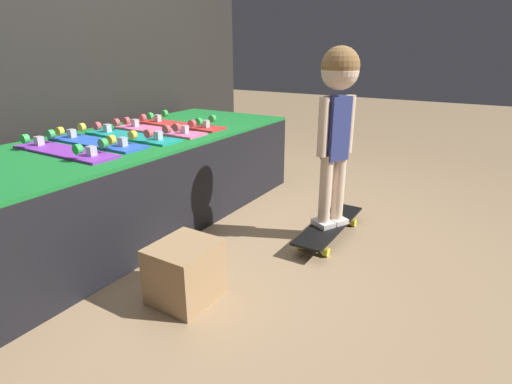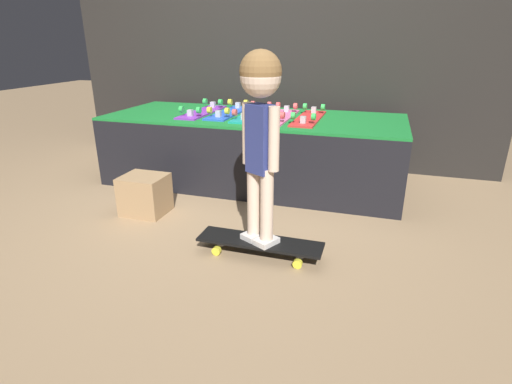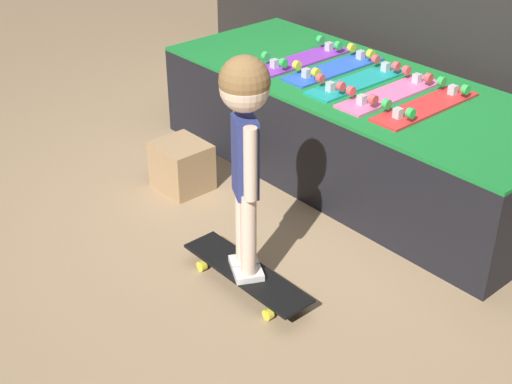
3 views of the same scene
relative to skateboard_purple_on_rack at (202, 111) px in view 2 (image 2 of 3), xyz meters
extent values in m
plane|color=#9E7F5B|center=(0.47, -0.65, -0.60)|extent=(16.00, 16.00, 0.00)
cube|color=black|center=(0.47, 0.68, 0.78)|extent=(4.21, 0.10, 2.76)
cube|color=black|center=(0.47, 0.00, -0.32)|extent=(2.47, 0.98, 0.56)
cube|color=#19752D|center=(0.47, 0.00, -0.03)|extent=(2.47, 0.98, 0.02)
cube|color=purple|center=(0.00, 0.00, -0.01)|extent=(0.18, 0.71, 0.01)
cube|color=#B7B7BC|center=(0.00, 0.23, 0.02)|extent=(0.04, 0.04, 0.05)
cylinder|color=green|center=(0.08, 0.23, 0.05)|extent=(0.03, 0.05, 0.05)
cylinder|color=green|center=(-0.08, 0.23, 0.05)|extent=(0.03, 0.05, 0.05)
cube|color=#B7B7BC|center=(0.00, -0.23, 0.02)|extent=(0.04, 0.04, 0.05)
cylinder|color=green|center=(0.08, -0.23, 0.05)|extent=(0.03, 0.05, 0.05)
cylinder|color=green|center=(-0.08, -0.23, 0.05)|extent=(0.03, 0.05, 0.05)
cube|color=blue|center=(0.23, 0.03, -0.01)|extent=(0.18, 0.71, 0.01)
cube|color=#B7B7BC|center=(0.23, 0.27, 0.02)|extent=(0.04, 0.04, 0.05)
cylinder|color=yellow|center=(0.31, 0.27, 0.05)|extent=(0.03, 0.05, 0.05)
cylinder|color=yellow|center=(0.16, 0.27, 0.05)|extent=(0.03, 0.05, 0.05)
cube|color=#B7B7BC|center=(0.23, -0.20, 0.02)|extent=(0.04, 0.04, 0.05)
cylinder|color=yellow|center=(0.31, -0.20, 0.05)|extent=(0.03, 0.05, 0.05)
cylinder|color=yellow|center=(0.16, -0.20, 0.05)|extent=(0.03, 0.05, 0.05)
cube|color=teal|center=(0.47, -0.01, -0.01)|extent=(0.18, 0.71, 0.01)
cube|color=#B7B7BC|center=(0.47, 0.22, 0.02)|extent=(0.04, 0.04, 0.05)
cylinder|color=#D84C4C|center=(0.55, 0.22, 0.05)|extent=(0.03, 0.05, 0.05)
cylinder|color=#D84C4C|center=(0.39, 0.22, 0.05)|extent=(0.03, 0.05, 0.05)
cube|color=#B7B7BC|center=(0.47, -0.25, 0.02)|extent=(0.04, 0.04, 0.05)
cylinder|color=#D84C4C|center=(0.55, -0.25, 0.05)|extent=(0.03, 0.05, 0.05)
cylinder|color=#D84C4C|center=(0.39, -0.25, 0.05)|extent=(0.03, 0.05, 0.05)
cube|color=pink|center=(0.70, -0.02, -0.01)|extent=(0.18, 0.71, 0.01)
cube|color=#B7B7BC|center=(0.70, 0.21, 0.02)|extent=(0.04, 0.04, 0.05)
cylinder|color=#D84C4C|center=(0.78, 0.21, 0.05)|extent=(0.03, 0.05, 0.05)
cylinder|color=#D84C4C|center=(0.63, 0.21, 0.05)|extent=(0.03, 0.05, 0.05)
cube|color=#B7B7BC|center=(0.70, -0.26, 0.02)|extent=(0.04, 0.04, 0.05)
cylinder|color=#D84C4C|center=(0.78, -0.26, 0.05)|extent=(0.03, 0.05, 0.05)
cylinder|color=#D84C4C|center=(0.63, -0.26, 0.05)|extent=(0.03, 0.05, 0.05)
cube|color=red|center=(0.94, -0.02, -0.01)|extent=(0.18, 0.71, 0.01)
cube|color=#B7B7BC|center=(0.94, 0.22, 0.02)|extent=(0.04, 0.04, 0.05)
cylinder|color=green|center=(1.02, 0.22, 0.05)|extent=(0.03, 0.05, 0.05)
cylinder|color=green|center=(0.86, 0.22, 0.05)|extent=(0.03, 0.05, 0.05)
cube|color=#B7B7BC|center=(0.94, -0.25, 0.02)|extent=(0.04, 0.04, 0.05)
cylinder|color=green|center=(1.02, -0.25, 0.05)|extent=(0.03, 0.05, 0.05)
cylinder|color=green|center=(0.86, -0.25, 0.05)|extent=(0.03, 0.05, 0.05)
cube|color=black|center=(0.90, -1.23, -0.51)|extent=(0.73, 0.19, 0.01)
cube|color=#B7B7BC|center=(1.14, -1.23, -0.55)|extent=(0.04, 0.04, 0.05)
cylinder|color=yellow|center=(1.14, -1.15, -0.57)|extent=(0.05, 0.03, 0.05)
cylinder|color=yellow|center=(1.14, -1.31, -0.57)|extent=(0.05, 0.03, 0.05)
cube|color=#B7B7BC|center=(0.66, -1.23, -0.55)|extent=(0.04, 0.04, 0.05)
cylinder|color=yellow|center=(0.66, -1.15, -0.57)|extent=(0.05, 0.03, 0.05)
cylinder|color=yellow|center=(0.66, -1.31, -0.57)|extent=(0.05, 0.03, 0.05)
cube|color=silver|center=(0.95, -1.25, -0.49)|extent=(0.14, 0.16, 0.03)
cylinder|color=beige|center=(0.95, -1.25, -0.27)|extent=(0.07, 0.07, 0.42)
cube|color=silver|center=(0.85, -1.21, -0.49)|extent=(0.14, 0.16, 0.03)
cylinder|color=beige|center=(0.85, -1.21, -0.27)|extent=(0.07, 0.07, 0.42)
cube|color=navy|center=(0.90, -1.23, 0.09)|extent=(0.16, 0.15, 0.36)
cylinder|color=beige|center=(0.99, -1.27, 0.11)|extent=(0.06, 0.06, 0.33)
cylinder|color=beige|center=(0.81, -1.18, 0.11)|extent=(0.06, 0.06, 0.33)
sphere|color=beige|center=(0.90, -1.23, 0.41)|extent=(0.21, 0.21, 0.21)
sphere|color=olive|center=(0.90, -1.23, 0.44)|extent=(0.21, 0.21, 0.21)
cube|color=#A37F56|center=(-0.07, -0.89, -0.46)|extent=(0.30, 0.27, 0.28)
camera|label=1|loc=(-1.28, -2.02, 0.53)|focal=28.00mm
camera|label=2|loc=(1.49, -3.20, 0.58)|focal=28.00mm
camera|label=3|loc=(2.95, -2.97, 1.49)|focal=50.00mm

